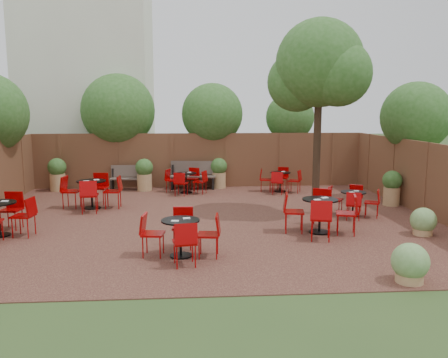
{
  "coord_description": "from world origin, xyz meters",
  "views": [
    {
      "loc": [
        -0.31,
        -11.67,
        2.89
      ],
      "look_at": [
        0.57,
        0.5,
        1.0
      ],
      "focal_mm": 36.57,
      "sensor_mm": 36.0,
      "label": 1
    }
  ],
  "objects": [
    {
      "name": "ground",
      "position": [
        0.0,
        0.0,
        0.0
      ],
      "size": [
        80.0,
        80.0,
        0.0
      ],
      "primitive_type": "plane",
      "color": "#354F23",
      "rests_on": "ground"
    },
    {
      "name": "courtyard_paving",
      "position": [
        0.0,
        0.0,
        0.01
      ],
      "size": [
        12.0,
        10.0,
        0.02
      ],
      "primitive_type": "cube",
      "color": "#3E1C19",
      "rests_on": "ground"
    },
    {
      "name": "fence_back",
      "position": [
        0.0,
        5.0,
        1.0
      ],
      "size": [
        12.0,
        0.08,
        2.0
      ],
      "primitive_type": "cube",
      "color": "brown",
      "rests_on": "ground"
    },
    {
      "name": "fence_right",
      "position": [
        6.0,
        0.0,
        1.0
      ],
      "size": [
        0.08,
        10.0,
        2.0
      ],
      "primitive_type": "cube",
      "color": "brown",
      "rests_on": "ground"
    },
    {
      "name": "neighbour_building",
      "position": [
        -4.5,
        8.0,
        4.0
      ],
      "size": [
        5.0,
        4.0,
        8.0
      ],
      "primitive_type": "cube",
      "color": "silver",
      "rests_on": "ground"
    },
    {
      "name": "overhang_foliage",
      "position": [
        -2.79,
        2.84,
        2.73
      ],
      "size": [
        15.52,
        10.6,
        2.72
      ],
      "color": "#2B591C",
      "rests_on": "ground"
    },
    {
      "name": "courtyard_tree",
      "position": [
        3.09,
        0.45,
        3.91
      ],
      "size": [
        2.56,
        2.46,
        5.22
      ],
      "rotation": [
        0.0,
        0.0,
        0.23
      ],
      "color": "black",
      "rests_on": "courtyard_paving"
    },
    {
      "name": "park_bench_left",
      "position": [
        -2.49,
        4.62,
        0.46
      ],
      "size": [
        1.42,
        0.52,
        0.86
      ],
      "rotation": [
        0.0,
        0.0,
        -0.05
      ],
      "color": "brown",
      "rests_on": "courtyard_paving"
    },
    {
      "name": "park_bench_right",
      "position": [
        -0.25,
        4.63,
        0.53
      ],
      "size": [
        1.66,
        0.7,
        0.99
      ],
      "rotation": [
        0.0,
        0.0,
        -0.12
      ],
      "color": "brown",
      "rests_on": "courtyard_paving"
    },
    {
      "name": "bistro_tables",
      "position": [
        -0.31,
        0.26,
        0.46
      ],
      "size": [
        10.21,
        8.3,
        0.94
      ],
      "color": "black",
      "rests_on": "courtyard_paving"
    },
    {
      "name": "planters",
      "position": [
        -0.58,
        3.84,
        0.62
      ],
      "size": [
        11.25,
        3.98,
        1.15
      ],
      "color": "tan",
      "rests_on": "courtyard_paving"
    }
  ]
}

